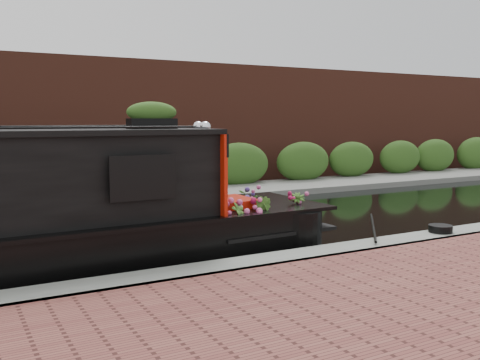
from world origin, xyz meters
TOP-DOWN VIEW (x-y plane):
  - ground at (0.00, 0.00)m, footprint 80.00×80.00m
  - near_bank_coping at (0.00, -3.30)m, footprint 40.00×0.60m
  - far_bank_path at (0.00, 4.20)m, footprint 40.00×2.40m
  - far_hedge at (0.00, 5.10)m, footprint 40.00×1.10m
  - far_brick_wall at (0.00, 7.20)m, footprint 40.00×1.00m
  - rope_fender at (1.93, -1.79)m, footprint 0.28×0.34m
  - coiled_mooring_rope at (3.61, -3.24)m, footprint 0.39×0.39m

SIDE VIEW (x-z plane):
  - ground at x=0.00m, z-range 0.00..0.00m
  - near_bank_coping at x=0.00m, z-range -0.25..0.25m
  - far_bank_path at x=0.00m, z-range -0.17..0.17m
  - far_hedge at x=0.00m, z-range -1.40..1.40m
  - far_brick_wall at x=0.00m, z-range -4.00..4.00m
  - rope_fender at x=1.93m, z-range 0.00..0.28m
  - coiled_mooring_rope at x=3.61m, z-range 0.25..0.37m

